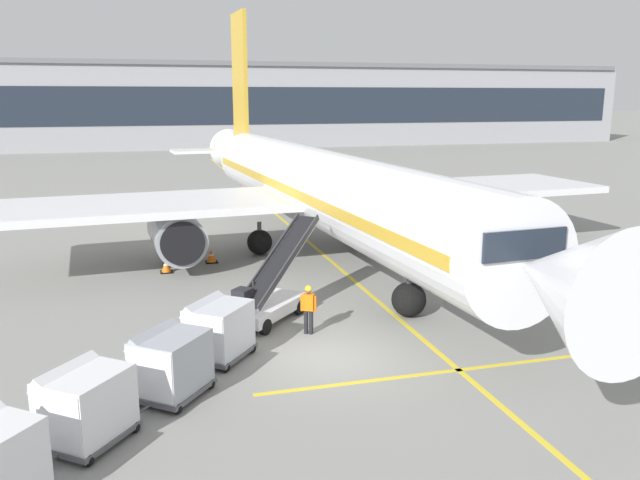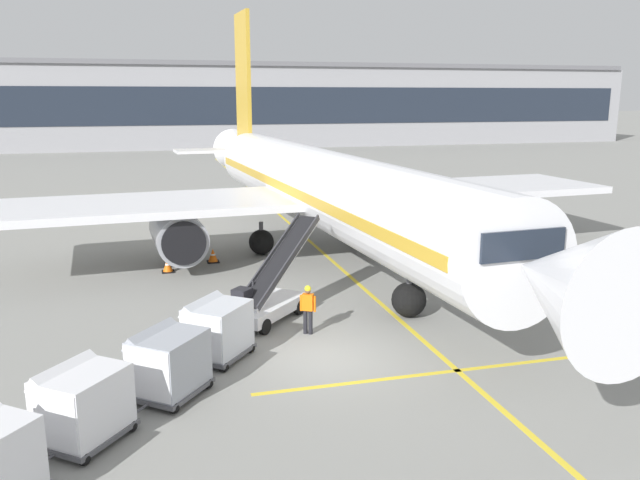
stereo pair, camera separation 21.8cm
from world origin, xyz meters
TOP-DOWN VIEW (x-y plane):
  - ground_plane at (0.00, 0.00)m, footprint 600.00×600.00m
  - parked_airplane at (3.30, 13.37)m, footprint 32.45×42.07m
  - belt_loader at (-1.03, 4.11)m, footprint 4.38×4.55m
  - baggage_cart_lead at (-3.25, 0.88)m, footprint 2.50×2.63m
  - baggage_cart_second at (-4.82, -1.39)m, footprint 2.50×2.63m
  - baggage_cart_third at (-6.86, -3.33)m, footprint 2.50×2.63m
  - ground_crew_by_loader at (0.01, 2.22)m, footprint 0.51×0.39m
  - ground_crew_by_carts at (-3.46, 0.56)m, footprint 0.33×0.56m
  - safety_cone_engine_keepout at (-2.18, 13.01)m, footprint 0.60×0.60m
  - safety_cone_wingtip at (-4.42, 11.70)m, footprint 0.57×0.57m
  - safety_cone_nose_mark at (-4.27, 12.96)m, footprint 0.57×0.57m
  - apron_guidance_line_lead_in at (3.61, 12.61)m, footprint 0.20×110.00m
  - apron_guidance_line_stop_bar at (3.36, -1.94)m, footprint 12.00×0.20m
  - terminal_building at (6.96, 90.42)m, footprint 142.81×15.64m

SIDE VIEW (x-z plane):
  - ground_plane at x=0.00m, z-range 0.00..0.00m
  - apron_guidance_line_lead_in at x=3.61m, z-range 0.00..0.01m
  - apron_guidance_line_stop_bar at x=3.36m, z-range 0.00..0.01m
  - safety_cone_nose_mark at x=-4.27m, z-range -0.01..0.64m
  - safety_cone_wingtip at x=-4.42m, z-range -0.01..0.64m
  - safety_cone_engine_keepout at x=-2.18m, z-range -0.01..0.67m
  - belt_loader at x=-1.03m, z-range -0.81..2.67m
  - ground_crew_by_loader at x=0.01m, z-range 0.13..1.87m
  - ground_crew_by_carts at x=-3.46m, z-range 0.13..1.87m
  - baggage_cart_lead at x=-3.25m, z-range 0.04..1.96m
  - baggage_cart_second at x=-4.82m, z-range 0.04..1.96m
  - baggage_cart_third at x=-6.86m, z-range 0.04..1.96m
  - parked_airplane at x=3.30m, z-range -3.49..10.52m
  - terminal_building at x=6.96m, z-range -0.05..13.31m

